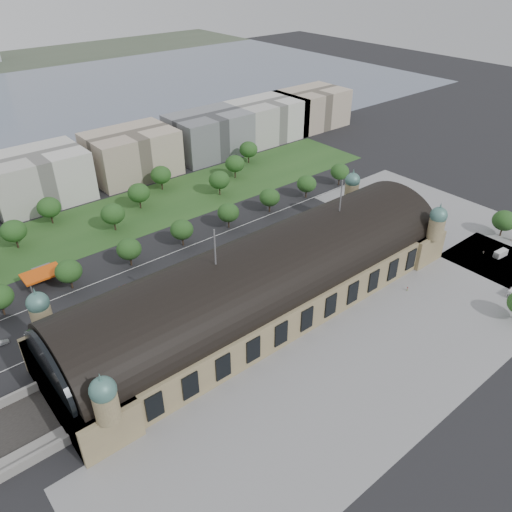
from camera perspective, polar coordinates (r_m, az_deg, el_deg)
ground at (r=175.66m, az=1.06°, el=-5.62°), size 900.00×900.00×0.00m
station at (r=169.54m, az=1.10°, el=-2.88°), size 150.00×48.40×44.30m
plaza_south at (r=159.71m, az=14.44°, el=-11.52°), size 190.00×48.00×0.12m
plaza_east at (r=245.36m, az=19.71°, el=4.19°), size 56.00×100.00×0.12m
road_slab at (r=192.38m, az=-10.92°, el=-2.51°), size 260.00×26.00×0.10m
grass_belt at (r=237.60m, az=-16.59°, el=3.84°), size 300.00×45.00×0.10m
petrol_station at (r=203.09m, az=-23.19°, el=-1.77°), size 14.00×13.00×5.05m
lake at (r=426.60m, az=-26.90°, el=14.29°), size 700.00×320.00×0.08m
office_3 at (r=263.36m, az=-23.70°, el=8.16°), size 45.00×32.00×24.00m
office_4 at (r=279.20m, az=-14.01°, el=11.24°), size 45.00×32.00×24.00m
office_5 at (r=302.57m, az=-5.43°, el=13.67°), size 45.00×32.00×24.00m
office_6 at (r=328.73m, az=1.24°, el=15.32°), size 45.00×32.00×24.00m
office_7 at (r=355.16m, az=6.34°, el=16.43°), size 45.00×32.00×24.00m
tree_row_3 at (r=191.77m, az=-20.63°, el=-1.65°), size 9.60×9.60×11.52m
tree_row_4 at (r=198.53m, az=-14.31°, el=0.77°), size 9.60×9.60×11.52m
tree_row_5 at (r=207.85m, az=-8.48°, el=2.99°), size 9.60×9.60×11.52m
tree_row_6 at (r=219.42m, az=-3.18°, el=4.98°), size 9.60×9.60×11.52m
tree_row_7 at (r=232.89m, az=1.57°, el=6.71°), size 9.60×9.60×11.52m
tree_row_8 at (r=247.96m, az=5.80°, el=8.21°), size 9.60×9.60×11.52m
tree_row_9 at (r=264.35m, az=9.56°, el=9.49°), size 9.60×9.60×11.52m
tree_belt_4 at (r=226.21m, az=-25.98°, el=2.59°), size 10.40×10.40×12.48m
tree_belt_5 at (r=240.56m, az=-22.58°, el=5.16°), size 10.40×10.40×12.48m
tree_belt_6 at (r=225.34m, az=-16.04°, el=4.65°), size 10.40×10.40×12.48m
tree_belt_7 at (r=242.14m, az=-13.26°, el=7.04°), size 10.40×10.40×12.48m
tree_belt_8 at (r=259.80m, az=-10.82°, el=9.10°), size 10.40×10.40×12.48m
tree_belt_9 at (r=250.14m, az=-4.22°, el=8.67°), size 10.40×10.40×12.48m
tree_belt_10 at (r=269.43m, az=-2.43°, el=10.50°), size 10.40×10.40×12.48m
tree_belt_11 at (r=289.18m, az=-0.87°, el=12.08°), size 10.40×10.40×12.48m
tree_plaza_ne at (r=237.37m, az=26.52°, el=3.64°), size 10.00×10.00×11.69m
traffic_car_1 at (r=178.72m, az=-27.05°, el=-8.83°), size 4.28×1.55×1.40m
traffic_car_2 at (r=179.18m, az=-17.29°, el=-6.21°), size 5.14×2.82×1.37m
traffic_car_3 at (r=189.28m, az=-14.60°, el=-3.39°), size 5.35×2.26×1.54m
traffic_car_6 at (r=235.11m, az=8.84°, el=4.75°), size 5.19×2.87×1.38m
parked_car_0 at (r=169.48m, az=-23.39°, el=-10.18°), size 4.99×4.30×1.62m
parked_car_1 at (r=174.34m, az=-15.91°, el=-7.16°), size 5.48×4.04×1.38m
parked_car_2 at (r=173.29m, az=-13.57°, el=-7.00°), size 5.63×4.39×1.52m
parked_car_3 at (r=170.47m, az=-16.37°, el=-8.27°), size 4.38×3.91×1.44m
parked_car_4 at (r=169.63m, az=-17.42°, el=-8.71°), size 4.62×3.82×1.48m
parked_car_5 at (r=173.40m, az=-16.98°, el=-7.60°), size 5.66×5.09×1.46m
parked_car_6 at (r=180.56m, az=-7.67°, el=-4.51°), size 4.69×3.67×1.27m
bus_west at (r=197.18m, az=-4.21°, el=-0.43°), size 11.81×3.05×3.27m
bus_mid at (r=193.18m, az=-4.08°, el=-1.20°), size 11.59×3.08×3.20m
bus_east at (r=215.61m, az=3.12°, el=2.68°), size 11.42×3.70×3.12m
van_east at (r=223.80m, az=26.12°, el=0.22°), size 6.47×3.08×2.71m
pedestrian_0 at (r=190.07m, az=16.93°, el=-3.62°), size 0.92×0.71×1.66m
pedestrian_2 at (r=223.10m, az=24.55°, el=0.41°), size 0.69×0.94×1.74m
pedestrian_4 at (r=203.78m, az=27.00°, el=-3.38°), size 1.09×1.34×1.92m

